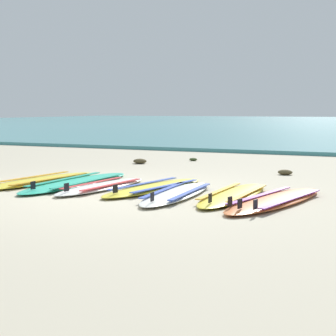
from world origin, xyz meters
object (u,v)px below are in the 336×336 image
Objects in this scene: surfboard_0 at (41,180)px; surfboard_6 at (276,200)px; surfboard_4 at (177,193)px; surfboard_1 at (77,182)px; surfboard_5 at (234,195)px; surfboard_2 at (102,186)px; surfboard_3 at (155,187)px.

surfboard_0 and surfboard_6 have the same top height.
surfboard_4 is (2.49, -0.31, 0.00)m from surfboard_0.
surfboard_1 is at bearing 169.19° from surfboard_4.
surfboard_0 is at bearing -176.67° from surfboard_1.
surfboard_5 is at bearing 164.19° from surfboard_6.
surfboard_0 is 2.51m from surfboard_4.
surfboard_0 is 3.83m from surfboard_6.
surfboard_1 is 2.57m from surfboard_5.
surfboard_4 is 0.76m from surfboard_5.
surfboard_1 and surfboard_4 have the same top height.
surfboard_2 and surfboard_4 have the same top height.
surfboard_2 is at bearing -178.60° from surfboard_5.
surfboard_4 and surfboard_5 have the same top height.
surfboard_1 is 1.14× the size of surfboard_3.
surfboard_1 and surfboard_2 have the same top height.
surfboard_0 is 1.12× the size of surfboard_4.
surfboard_4 is 0.89× the size of surfboard_6.
surfboard_2 is 0.94× the size of surfboard_4.
surfboard_0 is 1.19× the size of surfboard_2.
surfboard_5 is 0.91× the size of surfboard_6.
surfboard_0 and surfboard_5 have the same top height.
surfboard_6 is at bearing -5.73° from surfboard_1.
surfboard_2 is at bearing 173.12° from surfboard_4.
surfboard_3 is at bearing 169.52° from surfboard_6.
surfboard_6 is (0.60, -0.17, 0.00)m from surfboard_5.
surfboard_3 is (1.99, 0.06, 0.00)m from surfboard_0.
surfboard_1 is 1.19× the size of surfboard_5.
surfboard_0 is at bearing 172.62° from surfboard_2.
surfboard_0 is 0.92× the size of surfboard_1.
surfboard_4 is at bearing -164.58° from surfboard_5.
surfboard_4 is at bearing -7.13° from surfboard_0.
surfboard_3 is (0.76, 0.22, -0.00)m from surfboard_2.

